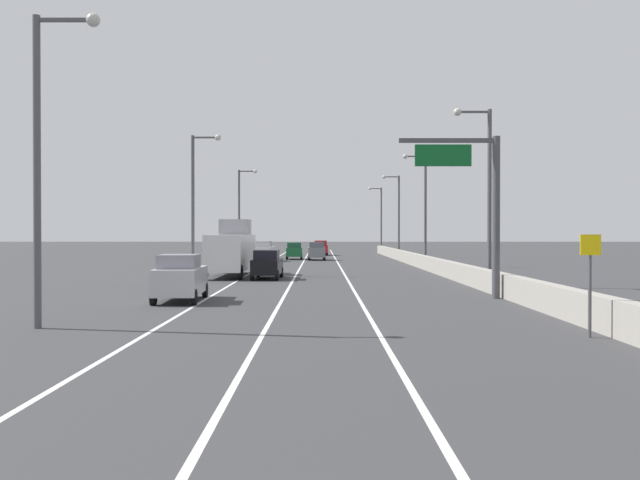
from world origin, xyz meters
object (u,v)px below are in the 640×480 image
at_px(car_silver_5, 184,278).
at_px(box_truck, 235,250).
at_px(car_green_3, 297,251).
at_px(lamp_post_left_near, 49,148).
at_px(lamp_post_left_mid, 200,194).
at_px(speed_advisory_sign, 594,277).
at_px(lamp_post_right_third, 426,202).
at_px(car_white_0, 267,251).
at_px(car_black_1, 270,264).
at_px(lamp_post_right_fifth, 383,215).
at_px(car_gray_2, 320,251).
at_px(lamp_post_left_far, 244,208).
at_px(car_red_4, 323,248).
at_px(lamp_post_right_fourth, 400,210).
at_px(overhead_sign_gantry, 483,196).
at_px(lamp_post_right_second, 488,184).

xyz_separation_m(car_silver_5, box_truck, (0.04, 17.86, 0.78)).
distance_m(car_green_3, car_silver_5, 48.49).
bearing_deg(lamp_post_left_near, lamp_post_left_mid, 90.11).
distance_m(speed_advisory_sign, lamp_post_right_third, 42.17).
distance_m(car_white_0, car_silver_5, 43.08).
xyz_separation_m(car_white_0, car_black_1, (2.48, -28.24, -0.11)).
distance_m(lamp_post_right_fifth, box_truck, 61.41).
bearing_deg(lamp_post_right_fifth, box_truck, -104.51).
bearing_deg(car_gray_2, car_green_3, 137.06).
bearing_deg(car_black_1, car_gray_2, 84.34).
xyz_separation_m(car_gray_2, car_green_3, (-2.54, 2.37, -0.04)).
bearing_deg(lamp_post_left_far, car_gray_2, -2.64).
bearing_deg(car_red_4, box_truck, -97.96).
bearing_deg(lamp_post_right_fourth, car_green_3, -154.60).
xyz_separation_m(lamp_post_left_near, car_silver_5, (2.54, 8.80, -4.72)).
relative_size(car_black_1, box_truck, 0.47).
bearing_deg(car_red_4, car_black_1, -94.25).
distance_m(car_black_1, box_truck, 4.14).
distance_m(overhead_sign_gantry, car_black_1, 17.76).
xyz_separation_m(lamp_post_right_second, car_silver_5, (-15.43, -8.19, -4.72)).
bearing_deg(lamp_post_left_mid, lamp_post_right_fifth, 72.89).
relative_size(lamp_post_left_mid, lamp_post_left_far, 1.00).
height_order(lamp_post_right_fifth, car_green_3, lamp_post_right_fifth).
bearing_deg(speed_advisory_sign, car_red_4, 96.07).
xyz_separation_m(speed_advisory_sign, lamp_post_right_second, (1.39, 18.96, 3.99)).
bearing_deg(lamp_post_right_third, box_truck, -138.85).
relative_size(lamp_post_left_near, car_gray_2, 2.40).
height_order(lamp_post_left_near, car_silver_5, lamp_post_left_near).
distance_m(lamp_post_left_mid, box_truck, 4.82).
bearing_deg(speed_advisory_sign, lamp_post_right_fifth, 89.12).
distance_m(lamp_post_right_fifth, lamp_post_left_far, 35.61).
height_order(car_white_0, car_black_1, car_white_0).
bearing_deg(car_red_4, lamp_post_right_fifth, 58.41).
bearing_deg(car_white_0, lamp_post_left_mid, -96.66).
relative_size(lamp_post_right_fourth, car_gray_2, 2.40).
relative_size(car_gray_2, car_green_3, 1.01).
height_order(lamp_post_right_third, box_truck, lamp_post_right_third).
distance_m(lamp_post_right_fourth, car_gray_2, 13.56).
distance_m(lamp_post_left_near, car_silver_5, 10.30).
distance_m(lamp_post_left_far, car_green_3, 7.76).
bearing_deg(lamp_post_right_second, car_silver_5, -152.03).
xyz_separation_m(car_gray_2, box_truck, (-5.79, -28.15, 0.83)).
height_order(car_gray_2, box_truck, box_truck).
height_order(speed_advisory_sign, lamp_post_left_mid, lamp_post_left_mid).
bearing_deg(box_truck, car_green_3, 83.94).
bearing_deg(lamp_post_right_third, car_white_0, 141.70).
bearing_deg(car_gray_2, overhead_sign_gantry, -80.13).
height_order(lamp_post_right_fifth, car_silver_5, lamp_post_right_fifth).
bearing_deg(lamp_post_left_near, car_green_3, 84.19).
height_order(overhead_sign_gantry, lamp_post_left_mid, lamp_post_left_mid).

